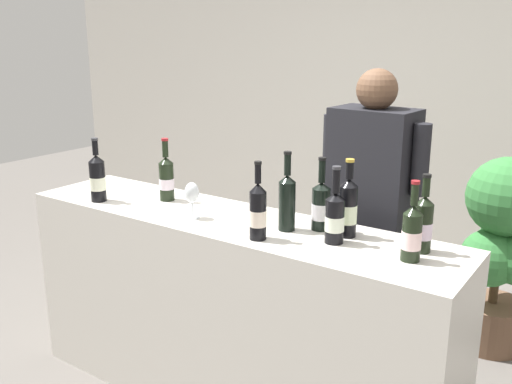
{
  "coord_description": "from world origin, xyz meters",
  "views": [
    {
      "loc": [
        1.54,
        -1.99,
        1.79
      ],
      "look_at": [
        0.16,
        0.0,
        1.12
      ],
      "focal_mm": 40.16,
      "sensor_mm": 36.0,
      "label": 1
    }
  ],
  "objects_px": {
    "wine_bottle_0": "(97,178)",
    "wine_bottle_1": "(423,224)",
    "wine_bottle_5": "(258,211)",
    "wine_bottle_4": "(335,217)",
    "wine_bottle_7": "(321,205)",
    "wine_glass": "(192,194)",
    "wine_bottle_2": "(166,178)",
    "wine_bottle_8": "(287,200)",
    "potted_shrub": "(501,246)",
    "wine_bottle_3": "(412,233)",
    "wine_bottle_6": "(348,207)",
    "person_server": "(369,240)"
  },
  "relations": [
    {
      "from": "wine_bottle_0",
      "to": "wine_glass",
      "type": "height_order",
      "value": "wine_bottle_0"
    },
    {
      "from": "person_server",
      "to": "wine_bottle_0",
      "type": "bearing_deg",
      "value": -150.41
    },
    {
      "from": "wine_bottle_7",
      "to": "person_server",
      "type": "xyz_separation_m",
      "value": [
        0.05,
        0.42,
        -0.27
      ]
    },
    {
      "from": "wine_bottle_2",
      "to": "wine_bottle_5",
      "type": "relative_size",
      "value": 0.97
    },
    {
      "from": "wine_bottle_0",
      "to": "person_server",
      "type": "distance_m",
      "value": 1.39
    },
    {
      "from": "wine_bottle_3",
      "to": "wine_bottle_8",
      "type": "bearing_deg",
      "value": 176.89
    },
    {
      "from": "wine_bottle_3",
      "to": "wine_bottle_5",
      "type": "distance_m",
      "value": 0.62
    },
    {
      "from": "wine_bottle_7",
      "to": "wine_glass",
      "type": "relative_size",
      "value": 1.88
    },
    {
      "from": "wine_bottle_0",
      "to": "wine_bottle_6",
      "type": "height_order",
      "value": "wine_bottle_6"
    },
    {
      "from": "wine_bottle_0",
      "to": "wine_bottle_7",
      "type": "relative_size",
      "value": 1.01
    },
    {
      "from": "wine_bottle_4",
      "to": "wine_glass",
      "type": "xyz_separation_m",
      "value": [
        -0.69,
        -0.08,
        0.0
      ]
    },
    {
      "from": "wine_bottle_3",
      "to": "potted_shrub",
      "type": "height_order",
      "value": "wine_bottle_3"
    },
    {
      "from": "wine_bottle_3",
      "to": "wine_bottle_7",
      "type": "relative_size",
      "value": 0.97
    },
    {
      "from": "wine_bottle_4",
      "to": "wine_bottle_5",
      "type": "distance_m",
      "value": 0.31
    },
    {
      "from": "wine_bottle_7",
      "to": "wine_bottle_8",
      "type": "bearing_deg",
      "value": -142.38
    },
    {
      "from": "wine_bottle_2",
      "to": "potted_shrub",
      "type": "xyz_separation_m",
      "value": [
        1.39,
        1.22,
        -0.45
      ]
    },
    {
      "from": "wine_bottle_3",
      "to": "potted_shrub",
      "type": "bearing_deg",
      "value": 86.52
    },
    {
      "from": "wine_bottle_1",
      "to": "potted_shrub",
      "type": "bearing_deg",
      "value": 86.39
    },
    {
      "from": "wine_bottle_7",
      "to": "wine_bottle_3",
      "type": "bearing_deg",
      "value": -15.07
    },
    {
      "from": "wine_bottle_8",
      "to": "potted_shrub",
      "type": "distance_m",
      "value": 1.49
    },
    {
      "from": "wine_glass",
      "to": "wine_bottle_6",
      "type": "bearing_deg",
      "value": 14.83
    },
    {
      "from": "wine_bottle_2",
      "to": "wine_bottle_7",
      "type": "distance_m",
      "value": 0.86
    },
    {
      "from": "wine_bottle_2",
      "to": "potted_shrub",
      "type": "bearing_deg",
      "value": 41.33
    },
    {
      "from": "wine_bottle_5",
      "to": "person_server",
      "type": "distance_m",
      "value": 0.76
    },
    {
      "from": "wine_bottle_0",
      "to": "wine_glass",
      "type": "bearing_deg",
      "value": 5.78
    },
    {
      "from": "wine_bottle_1",
      "to": "wine_bottle_2",
      "type": "xyz_separation_m",
      "value": [
        -1.31,
        -0.04,
        0.0
      ]
    },
    {
      "from": "wine_bottle_4",
      "to": "potted_shrub",
      "type": "bearing_deg",
      "value": 72.72
    },
    {
      "from": "wine_bottle_0",
      "to": "wine_bottle_4",
      "type": "relative_size",
      "value": 1.02
    },
    {
      "from": "wine_bottle_1",
      "to": "wine_glass",
      "type": "relative_size",
      "value": 1.83
    },
    {
      "from": "wine_bottle_2",
      "to": "wine_bottle_6",
      "type": "relative_size",
      "value": 0.97
    },
    {
      "from": "wine_bottle_4",
      "to": "wine_bottle_8",
      "type": "xyz_separation_m",
      "value": [
        -0.24,
        0.02,
        0.02
      ]
    },
    {
      "from": "wine_bottle_2",
      "to": "wine_bottle_3",
      "type": "bearing_deg",
      "value": -3.3
    },
    {
      "from": "wine_bottle_8",
      "to": "potted_shrub",
      "type": "height_order",
      "value": "wine_bottle_8"
    },
    {
      "from": "wine_bottle_7",
      "to": "wine_bottle_5",
      "type": "bearing_deg",
      "value": -121.21
    },
    {
      "from": "wine_bottle_5",
      "to": "wine_bottle_6",
      "type": "xyz_separation_m",
      "value": [
        0.29,
        0.24,
        0.01
      ]
    },
    {
      "from": "wine_bottle_0",
      "to": "wine_bottle_8",
      "type": "distance_m",
      "value": 1.03
    },
    {
      "from": "wine_bottle_3",
      "to": "potted_shrub",
      "type": "xyz_separation_m",
      "value": [
        0.08,
        1.3,
        -0.44
      ]
    },
    {
      "from": "wine_bottle_6",
      "to": "wine_bottle_7",
      "type": "height_order",
      "value": "wine_bottle_6"
    },
    {
      "from": "wine_bottle_3",
      "to": "wine_glass",
      "type": "relative_size",
      "value": 1.82
    },
    {
      "from": "wine_bottle_0",
      "to": "wine_bottle_1",
      "type": "distance_m",
      "value": 1.61
    },
    {
      "from": "wine_bottle_2",
      "to": "wine_bottle_5",
      "type": "distance_m",
      "value": 0.74
    },
    {
      "from": "person_server",
      "to": "potted_shrub",
      "type": "height_order",
      "value": "person_server"
    },
    {
      "from": "wine_bottle_8",
      "to": "wine_glass",
      "type": "xyz_separation_m",
      "value": [
        -0.44,
        -0.11,
        -0.02
      ]
    },
    {
      "from": "person_server",
      "to": "potted_shrub",
      "type": "bearing_deg",
      "value": 57.8
    },
    {
      "from": "wine_glass",
      "to": "wine_bottle_5",
      "type": "bearing_deg",
      "value": -8.21
    },
    {
      "from": "wine_bottle_7",
      "to": "wine_bottle_1",
      "type": "bearing_deg",
      "value": -1.0
    },
    {
      "from": "wine_bottle_8",
      "to": "potted_shrub",
      "type": "bearing_deg",
      "value": 63.09
    },
    {
      "from": "wine_bottle_8",
      "to": "potted_shrub",
      "type": "relative_size",
      "value": 0.3
    },
    {
      "from": "wine_bottle_5",
      "to": "wine_bottle_4",
      "type": "bearing_deg",
      "value": 26.81
    },
    {
      "from": "wine_bottle_0",
      "to": "wine_bottle_5",
      "type": "xyz_separation_m",
      "value": [
        0.98,
        -0.0,
        0.0
      ]
    }
  ]
}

